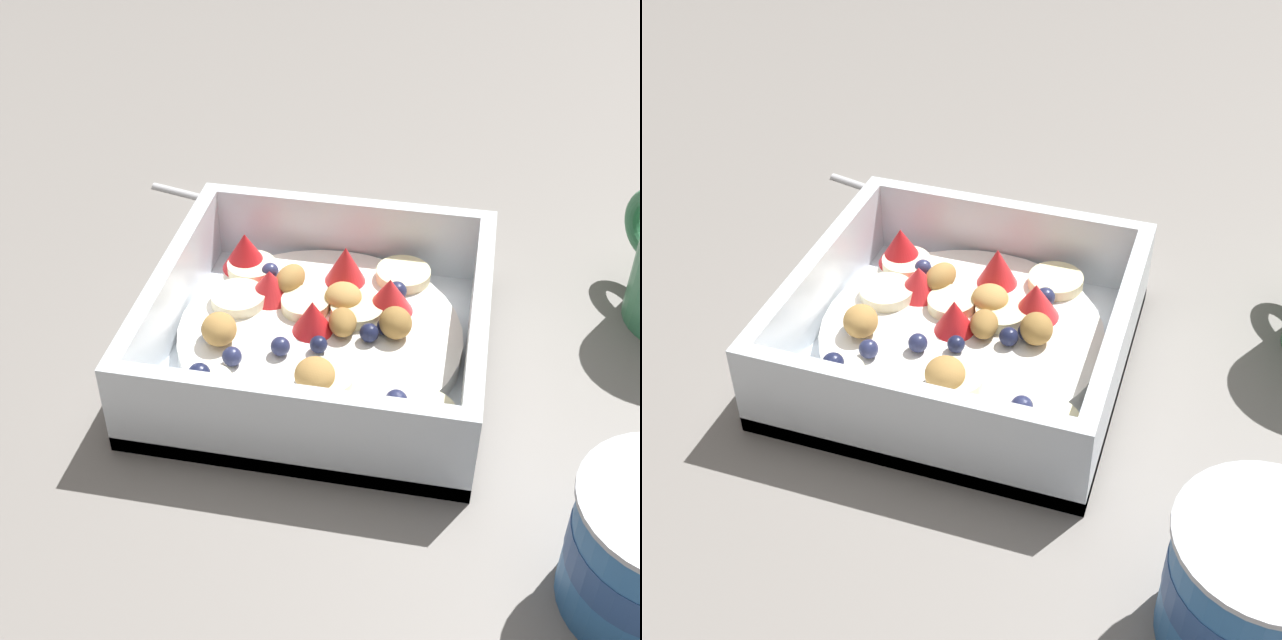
% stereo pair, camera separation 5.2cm
% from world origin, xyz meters
% --- Properties ---
extents(ground_plane, '(2.40, 2.40, 0.00)m').
position_xyz_m(ground_plane, '(0.00, 0.00, 0.00)').
color(ground_plane, gray).
extents(fruit_bowl, '(0.19, 0.19, 0.06)m').
position_xyz_m(fruit_bowl, '(0.01, -0.02, 0.02)').
color(fruit_bowl, white).
rests_on(fruit_bowl, ground).
extents(spoon, '(0.06, 0.17, 0.01)m').
position_xyz_m(spoon, '(-0.14, -0.07, 0.00)').
color(spoon, silver).
rests_on(spoon, ground).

